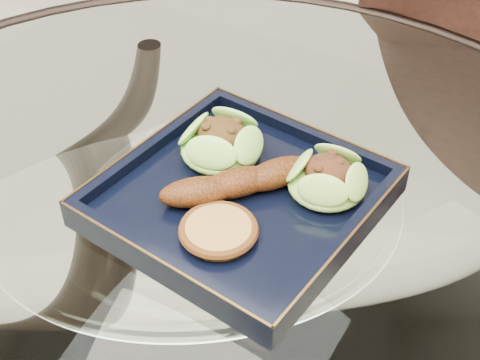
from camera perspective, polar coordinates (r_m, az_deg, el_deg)
The scene contains 7 objects.
dining_table at distance 0.85m, azimuth -3.31°, elevation -11.43°, with size 1.13×1.13×0.77m.
dining_chair at distance 1.19m, azimuth 18.94°, elevation 2.02°, with size 0.58×0.58×1.01m.
navy_plate at distance 0.73m, azimuth 0.00°, elevation -1.77°, with size 0.27×0.27×0.02m, color black.
lettuce_wrap_left at distance 0.77m, azimuth -1.64°, elevation 3.04°, with size 0.09×0.09×0.03m, color #5AA52F.
lettuce_wrap_right at distance 0.73m, azimuth 7.42°, elevation -0.05°, with size 0.09×0.09×0.03m, color #5F982C.
roasted_plantain at distance 0.72m, azimuth -0.21°, elevation -0.22°, with size 0.16×0.03×0.03m, color #5F280A.
crumb_patty at distance 0.68m, azimuth -1.85°, elevation -4.39°, with size 0.07×0.07×0.01m, color #B2843B.
Camera 1 is at (0.31, -0.41, 1.27)m, focal length 50.00 mm.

